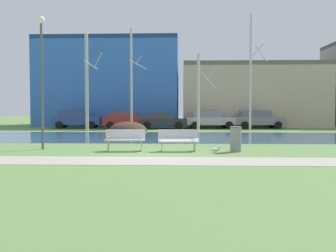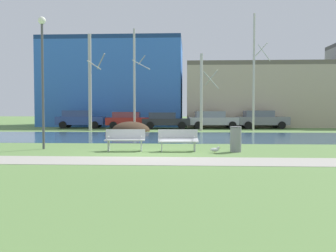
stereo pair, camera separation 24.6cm
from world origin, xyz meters
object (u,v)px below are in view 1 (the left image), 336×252
object	(u,v)px
parked_hatch_third_dark	(162,120)
parked_wagon_fourth_silver	(210,119)
trash_bin	(236,139)
parked_suv_fifth_grey	(258,119)
streetlamp	(42,61)
bench_left	(125,139)
bench_right	(178,140)
parked_van_nearest_blue	(76,119)
parked_sedan_second_red	(126,120)
seagull	(215,149)

from	to	relation	value
parked_hatch_third_dark	parked_wagon_fourth_silver	distance (m)	4.18
trash_bin	parked_suv_fifth_grey	xyz separation A→B (m)	(4.43, 18.21, 0.29)
streetlamp	parked_hatch_third_dark	xyz separation A→B (m)	(4.09, 16.81, -2.95)
trash_bin	parked_wagon_fourth_silver	distance (m)	18.06
bench_left	bench_right	bearing A→B (deg)	0.00
parked_van_nearest_blue	parked_suv_fifth_grey	distance (m)	15.85
bench_right	parked_hatch_third_dark	world-z (taller)	parked_hatch_third_dark
streetlamp	parked_sedan_second_red	world-z (taller)	streetlamp
parked_hatch_third_dark	parked_van_nearest_blue	bearing A→B (deg)	176.23
parked_hatch_third_dark	parked_wagon_fourth_silver	xyz separation A→B (m)	(4.14, 0.61, 0.05)
parked_van_nearest_blue	parked_sedan_second_red	world-z (taller)	parked_van_nearest_blue
seagull	parked_hatch_third_dark	world-z (taller)	parked_hatch_third_dark
parked_wagon_fourth_silver	parked_suv_fifth_grey	world-z (taller)	parked_suv_fifth_grey
bench_right	parked_wagon_fourth_silver	bearing A→B (deg)	82.02
bench_left	seagull	xyz separation A→B (m)	(3.58, -0.48, -0.34)
parked_sedan_second_red	parked_hatch_third_dark	size ratio (longest dim) A/B	1.01
parked_wagon_fourth_silver	parked_hatch_third_dark	bearing A→B (deg)	-171.66
parked_sedan_second_red	parked_suv_fifth_grey	size ratio (longest dim) A/B	0.95
bench_right	bench_left	bearing A→B (deg)	180.00
trash_bin	parked_suv_fifth_grey	distance (m)	18.74
bench_left	parked_sedan_second_red	distance (m)	17.51
bench_right	seagull	xyz separation A→B (m)	(1.44, -0.48, -0.34)
parked_wagon_fourth_silver	trash_bin	bearing A→B (deg)	-90.76
seagull	streetlamp	size ratio (longest dim) A/B	0.07
seagull	streetlamp	distance (m)	8.05
parked_hatch_third_dark	parked_suv_fifth_grey	xyz separation A→B (m)	(8.32, 0.76, 0.07)
parked_van_nearest_blue	parked_wagon_fourth_silver	world-z (taller)	parked_van_nearest_blue
bench_left	parked_hatch_third_dark	world-z (taller)	parked_hatch_third_dark
parked_suv_fifth_grey	trash_bin	bearing A→B (deg)	-103.67
streetlamp	parked_suv_fifth_grey	distance (m)	21.71
trash_bin	seagull	size ratio (longest dim) A/B	2.51
parked_sedan_second_red	parked_hatch_third_dark	world-z (taller)	parked_sedan_second_red
bench_right	parked_wagon_fourth_silver	distance (m)	18.14
seagull	parked_sedan_second_red	world-z (taller)	parked_sedan_second_red
trash_bin	parked_sedan_second_red	xyz separation A→B (m)	(-6.95, 17.41, 0.24)
parked_suv_fifth_grey	bench_left	bearing A→B (deg)	-116.02
seagull	parked_sedan_second_red	size ratio (longest dim) A/B	0.10
seagull	parked_sedan_second_red	distance (m)	18.83
parked_sedan_second_red	parked_hatch_third_dark	distance (m)	3.06
bench_right	parked_suv_fifth_grey	world-z (taller)	parked_suv_fifth_grey
trash_bin	parked_suv_fifth_grey	size ratio (longest dim) A/B	0.23
parked_hatch_third_dark	parked_wagon_fourth_silver	size ratio (longest dim) A/B	0.92
parked_van_nearest_blue	seagull	bearing A→B (deg)	-60.01
parked_sedan_second_red	parked_wagon_fourth_silver	bearing A→B (deg)	5.10
streetlamp	parked_wagon_fourth_silver	distance (m)	19.48
streetlamp	parked_wagon_fourth_silver	world-z (taller)	streetlamp
parked_hatch_third_dark	bench_right	bearing A→B (deg)	-84.68
bench_right	streetlamp	bearing A→B (deg)	174.57
streetlamp	parked_hatch_third_dark	size ratio (longest dim) A/B	1.34
streetlamp	parked_suv_fifth_grey	world-z (taller)	streetlamp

